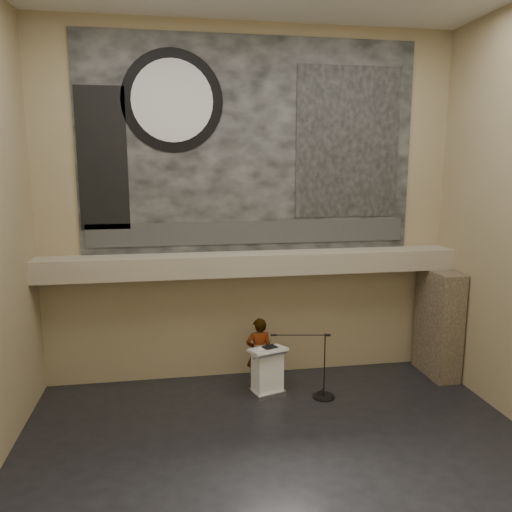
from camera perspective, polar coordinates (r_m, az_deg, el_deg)
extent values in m
plane|color=black|center=(9.72, 3.39, -22.46)|extent=(10.00, 10.00, 0.00)
cube|color=#90805B|center=(12.14, -0.63, 5.55)|extent=(10.00, 0.02, 8.50)
cube|color=#90805B|center=(4.49, 15.44, -3.08)|extent=(10.00, 0.02, 8.50)
cube|color=gray|center=(11.93, -0.32, -0.84)|extent=(10.00, 0.80, 0.50)
cylinder|color=#B2893D|center=(11.80, -7.98, -2.46)|extent=(0.04, 0.04, 0.06)
cylinder|color=#B2893D|center=(12.38, 8.43, -1.86)|extent=(0.04, 0.04, 0.06)
cube|color=black|center=(12.08, -0.62, 12.41)|extent=(8.00, 0.05, 5.00)
cube|color=#2B2B2B|center=(12.14, -0.57, 2.70)|extent=(7.76, 0.02, 0.55)
cylinder|color=black|center=(11.97, -9.54, 17.09)|extent=(2.30, 0.02, 2.30)
cylinder|color=silver|center=(11.95, -9.54, 17.10)|extent=(1.84, 0.02, 1.84)
cube|color=black|center=(12.64, 10.49, 12.60)|extent=(2.60, 0.02, 3.60)
cube|color=black|center=(11.98, -17.15, 10.54)|extent=(1.10, 0.02, 3.20)
cube|color=#46392B|center=(13.46, 20.12, -7.21)|extent=(0.60, 1.40, 2.70)
cube|color=silver|center=(12.13, 1.30, -15.18)|extent=(0.86, 0.74, 0.08)
cube|color=white|center=(11.91, 1.31, -12.92)|extent=(0.74, 0.61, 0.96)
cube|color=white|center=(11.70, 1.34, -10.66)|extent=(0.95, 0.79, 0.14)
cube|color=black|center=(11.72, 1.61, -10.38)|extent=(0.37, 0.34, 0.04)
cube|color=white|center=(11.63, 0.75, -10.63)|extent=(0.29, 0.34, 0.00)
imported|color=silver|center=(12.11, 0.34, -11.00)|extent=(0.63, 0.42, 1.72)
cylinder|color=black|center=(12.04, 7.73, -15.62)|extent=(0.52, 0.52, 0.02)
cylinder|color=black|center=(11.73, 7.82, -12.30)|extent=(0.03, 0.03, 1.53)
cylinder|color=black|center=(11.41, 4.99, -9.00)|extent=(1.27, 0.24, 0.02)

